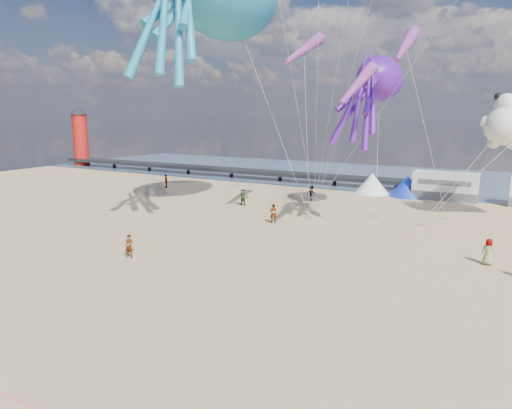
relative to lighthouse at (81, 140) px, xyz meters
name	(u,v)px	position (x,y,z in m)	size (l,w,h in m)	color
ground	(157,346)	(56.00, -44.00, -4.50)	(120.00, 120.00, 0.00)	tan
water	(413,179)	(56.00, 11.00, -4.48)	(120.00, 120.00, 0.00)	#354B65
pier	(209,169)	(28.00, 0.00, -3.50)	(60.00, 3.00, 0.50)	black
lighthouse	(81,140)	(0.00, 0.00, 0.00)	(2.60, 2.60, 9.00)	#A5140F
motorhome_0	(445,186)	(62.00, -4.00, -3.00)	(6.60, 2.50, 3.00)	silver
tent_white	(372,183)	(54.00, -4.00, -3.30)	(4.00, 4.00, 2.40)	white
tent_blue	(407,186)	(58.00, -4.00, -3.30)	(4.00, 4.00, 2.40)	#1933CC
standing_person	(129,246)	(46.62, -35.92, -3.72)	(0.57, 0.37, 1.55)	tan
beachgoer_2	(311,193)	(49.45, -11.57, -3.69)	(0.79, 0.61, 1.62)	#7F6659
beachgoer_3	(166,181)	(30.08, -12.53, -3.65)	(1.10, 0.63, 1.70)	#7F6659
beachgoer_4	(243,197)	(44.33, -17.48, -3.67)	(0.98, 0.41, 1.67)	#7F6659
beachgoer_5	(273,214)	(50.55, -22.85, -3.65)	(1.57, 0.50, 1.70)	#7F6659
beachgoer_6	(488,252)	(67.24, -26.11, -3.65)	(0.62, 0.40, 1.69)	#7F6659
sandbag_a	(309,217)	(52.60, -19.70, -4.39)	(0.50, 0.35, 0.22)	gray
sandbag_b	(376,216)	(57.69, -16.29, -4.39)	(0.50, 0.35, 0.22)	gray
sandbag_c	(420,225)	(61.84, -17.90, -4.39)	(0.50, 0.35, 0.22)	gray
sandbag_d	(446,218)	(63.42, -14.16, -4.39)	(0.50, 0.35, 0.22)	gray
sandbag_e	(314,208)	(51.49, -15.74, -4.39)	(0.50, 0.35, 0.22)	gray
kite_octopus_purple	(380,79)	(57.28, -15.74, 7.74)	(3.81, 8.90, 10.17)	#48118E
kite_panda	(505,126)	(67.24, -13.62, 3.76)	(3.86, 3.64, 5.46)	silver
windsock_left	(304,49)	(52.23, -20.79, 9.94)	(1.10, 7.89, 7.89)	red
windsock_mid	(406,45)	(60.87, -23.36, 9.39)	(1.00, 5.71, 5.71)	red
windsock_right	(357,84)	(58.01, -24.73, 6.79)	(0.90, 5.64, 5.64)	red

